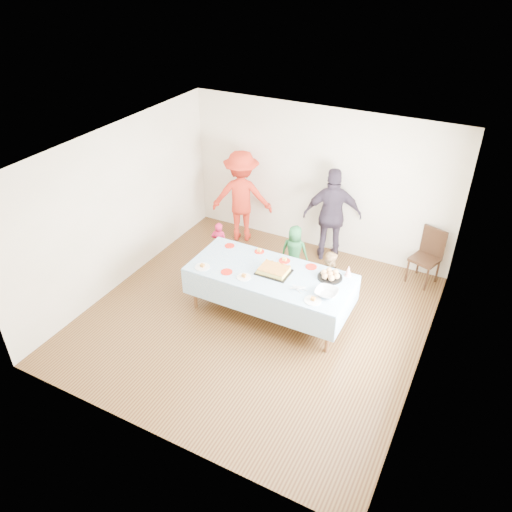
{
  "coord_description": "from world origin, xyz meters",
  "views": [
    {
      "loc": [
        2.83,
        -5.4,
        5.06
      ],
      "look_at": [
        -0.14,
        0.3,
        0.94
      ],
      "focal_mm": 35.0,
      "sensor_mm": 36.0,
      "label": 1
    }
  ],
  "objects_px": {
    "birthday_cake": "(274,270)",
    "adult_left": "(242,196)",
    "dining_chair": "(428,253)",
    "party_table": "(270,275)"
  },
  "relations": [
    {
      "from": "party_table",
      "to": "adult_left",
      "type": "xyz_separation_m",
      "value": [
        -1.53,
        1.88,
        0.17
      ]
    },
    {
      "from": "party_table",
      "to": "dining_chair",
      "type": "xyz_separation_m",
      "value": [
        1.98,
        2.06,
        -0.18
      ]
    },
    {
      "from": "birthday_cake",
      "to": "adult_left",
      "type": "relative_size",
      "value": 0.28
    },
    {
      "from": "adult_left",
      "to": "party_table",
      "type": "bearing_deg",
      "value": 108.44
    },
    {
      "from": "party_table",
      "to": "birthday_cake",
      "type": "height_order",
      "value": "birthday_cake"
    },
    {
      "from": "birthday_cake",
      "to": "party_table",
      "type": "bearing_deg",
      "value": -161.96
    },
    {
      "from": "adult_left",
      "to": "dining_chair",
      "type": "bearing_deg",
      "value": 162.21
    },
    {
      "from": "party_table",
      "to": "dining_chair",
      "type": "distance_m",
      "value": 2.86
    },
    {
      "from": "birthday_cake",
      "to": "dining_chair",
      "type": "relative_size",
      "value": 0.5
    },
    {
      "from": "dining_chair",
      "to": "party_table",
      "type": "bearing_deg",
      "value": -115.45
    }
  ]
}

